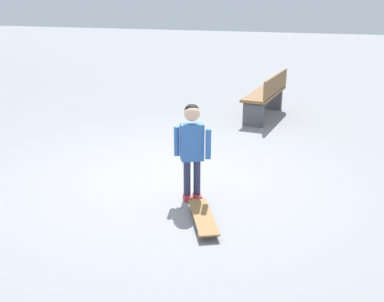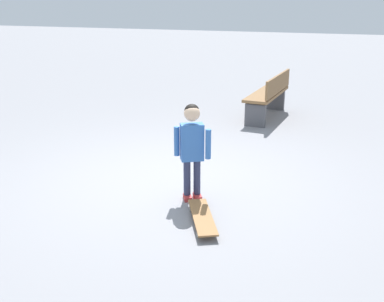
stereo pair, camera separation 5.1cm
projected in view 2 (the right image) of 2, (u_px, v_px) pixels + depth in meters
The scene contains 4 objects.
ground_plane at pixel (171, 180), 5.60m from camera, with size 50.00×50.00×0.00m, color gray.
child_person at pixel (192, 142), 4.88m from camera, with size 0.41×0.26×1.06m.
skateboard at pixel (202, 217), 4.52m from camera, with size 0.53×0.79×0.07m.
street_bench at pixel (269, 95), 8.36m from camera, with size 0.54×1.63×0.80m.
Camera 2 is at (2.03, -4.80, 2.11)m, focal length 43.10 mm.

